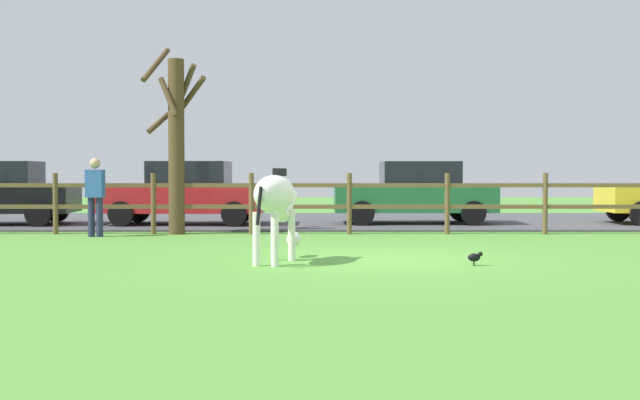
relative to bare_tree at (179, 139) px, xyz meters
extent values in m
plane|color=#549338|center=(4.15, -5.06, -2.07)|extent=(60.00, 60.00, 0.00)
cube|color=#47474C|center=(4.15, 4.24, -2.05)|extent=(28.00, 7.40, 0.05)
cylinder|color=brown|center=(-2.61, -0.06, -1.41)|extent=(0.11, 0.11, 1.33)
cylinder|color=brown|center=(-0.49, -0.06, -1.41)|extent=(0.11, 0.11, 1.33)
cylinder|color=brown|center=(1.64, -0.06, -1.41)|extent=(0.11, 0.11, 1.33)
cylinder|color=brown|center=(3.76, -0.06, -1.41)|extent=(0.11, 0.11, 1.33)
cylinder|color=brown|center=(5.88, -0.06, -1.41)|extent=(0.11, 0.11, 1.33)
cylinder|color=brown|center=(8.00, -0.06, -1.41)|extent=(0.11, 0.11, 1.33)
cube|color=brown|center=(3.76, -0.06, -1.48)|extent=(21.23, 0.06, 0.09)
cube|color=brown|center=(3.76, -0.06, -1.01)|extent=(21.23, 0.06, 0.09)
cylinder|color=#513A23|center=(0.01, -0.02, -0.18)|extent=(0.35, 0.35, 3.79)
cylinder|color=#513A23|center=(0.34, 0.26, 1.02)|extent=(0.70, 0.77, 0.68)
cylinder|color=#513A23|center=(-0.46, 0.15, 1.61)|extent=(0.48, 1.05, 0.87)
cylinder|color=#513A23|center=(-0.12, -0.21, 0.88)|extent=(0.52, 0.44, 0.87)
cylinder|color=#513A23|center=(0.21, 0.17, 1.20)|extent=(0.54, 0.55, 0.84)
cylinder|color=#513A23|center=(-0.27, 0.30, 0.50)|extent=(0.79, 0.72, 0.80)
ellipsoid|color=white|center=(2.45, -5.69, -1.04)|extent=(0.80, 1.32, 0.56)
cylinder|color=white|center=(2.42, -5.27, -1.68)|extent=(0.11, 0.11, 0.78)
cylinder|color=white|center=(2.69, -5.34, -1.68)|extent=(0.11, 0.11, 0.78)
cylinder|color=white|center=(2.21, -6.04, -1.68)|extent=(0.11, 0.11, 0.78)
cylinder|color=white|center=(2.48, -6.11, -1.68)|extent=(0.11, 0.11, 0.78)
cylinder|color=white|center=(2.59, -5.18, -1.23)|extent=(0.39, 0.63, 0.51)
ellipsoid|color=white|center=(2.71, -4.78, -1.79)|extent=(0.31, 0.48, 0.24)
cube|color=black|center=(2.52, -5.45, -0.72)|extent=(0.19, 0.55, 0.12)
cylinder|color=black|center=(2.27, -6.34, -1.19)|extent=(0.10, 0.20, 0.54)
cylinder|color=black|center=(5.35, -5.97, -2.04)|extent=(0.01, 0.01, 0.06)
cylinder|color=black|center=(5.35, -6.01, -2.04)|extent=(0.01, 0.01, 0.06)
ellipsoid|color=black|center=(5.35, -5.99, -1.95)|extent=(0.18, 0.10, 0.12)
sphere|color=black|center=(5.44, -5.99, -1.90)|extent=(0.07, 0.07, 0.07)
cube|color=black|center=(-4.82, 2.41, -0.74)|extent=(1.99, 1.68, 0.56)
cylinder|color=black|center=(-3.57, 1.63, -1.72)|extent=(0.61, 0.22, 0.60)
cylinder|color=black|center=(-3.67, 3.33, -1.72)|extent=(0.61, 0.22, 0.60)
cube|color=#236B38|center=(5.48, 2.87, -1.37)|extent=(4.02, 1.74, 0.70)
cube|color=black|center=(5.63, 2.87, -0.74)|extent=(1.92, 1.58, 0.56)
cylinder|color=black|center=(4.14, 2.01, -1.72)|extent=(0.60, 0.19, 0.60)
cylinder|color=black|center=(4.13, 3.71, -1.72)|extent=(0.60, 0.19, 0.60)
cylinder|color=black|center=(6.84, 2.03, -1.72)|extent=(0.60, 0.19, 0.60)
cylinder|color=black|center=(6.83, 3.73, -1.72)|extent=(0.60, 0.19, 0.60)
cylinder|color=black|center=(10.94, 3.66, -1.72)|extent=(0.60, 0.19, 0.60)
cube|color=red|center=(-0.25, 2.51, -1.37)|extent=(4.04, 1.78, 0.70)
cube|color=black|center=(-0.10, 2.50, -0.74)|extent=(1.93, 1.60, 0.56)
cylinder|color=black|center=(-1.62, 1.69, -1.72)|extent=(0.60, 0.19, 0.60)
cylinder|color=black|center=(-1.58, 3.39, -1.72)|extent=(0.60, 0.19, 0.60)
cylinder|color=black|center=(1.08, 1.63, -1.72)|extent=(0.60, 0.19, 0.60)
cylinder|color=black|center=(1.12, 3.33, -1.72)|extent=(0.60, 0.19, 0.60)
cylinder|color=#232847|center=(-1.64, -0.75, -1.66)|extent=(0.14, 0.14, 0.82)
cylinder|color=#232847|center=(-1.46, -0.77, -1.66)|extent=(0.14, 0.14, 0.82)
cube|color=#2D569E|center=(-1.55, -0.76, -0.96)|extent=(0.38, 0.26, 0.58)
sphere|color=tan|center=(-1.55, -0.76, -0.54)|extent=(0.22, 0.22, 0.22)
camera|label=1|loc=(3.12, -17.81, -0.70)|focal=46.12mm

